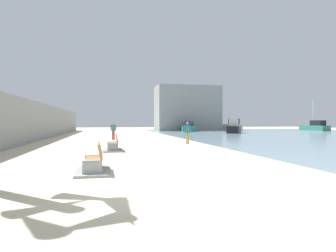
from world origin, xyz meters
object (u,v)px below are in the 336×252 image
object	(u,v)px
bench_far	(113,147)
person_walking	(113,130)
bench_near	(94,165)
person_standing	(188,131)
boat_outer	(234,128)
boat_nearest	(232,126)
boat_far_right	(315,127)
boat_distant	(187,127)

from	to	relation	value
bench_far	person_walking	bearing A→B (deg)	88.88
bench_near	person_standing	size ratio (longest dim) A/B	1.27
bench_near	person_walking	xyz separation A→B (m)	(0.96, 17.36, 0.71)
person_walking	boat_outer	size ratio (longest dim) A/B	0.34
person_standing	boat_nearest	world-z (taller)	boat_nearest
bench_near	person_walking	size ratio (longest dim) A/B	1.30
bench_far	person_walking	distance (m)	10.31
person_walking	boat_nearest	bearing A→B (deg)	46.26
bench_far	boat_far_right	bearing A→B (deg)	38.25
boat_far_right	boat_nearest	bearing A→B (deg)	162.62
boat_distant	boat_outer	size ratio (longest dim) A/B	1.43
boat_outer	bench_near	bearing A→B (deg)	-122.53
boat_nearest	bench_near	bearing A→B (deg)	-119.97
bench_near	boat_far_right	xyz separation A→B (m)	(38.25, 36.63, 0.52)
person_standing	boat_nearest	xyz separation A→B (m)	(17.41, 30.29, -0.10)
person_walking	boat_distant	xyz separation A→B (m)	(13.11, 21.06, -0.25)
boat_distant	bench_far	bearing A→B (deg)	-113.02
bench_near	person_standing	bearing A→B (deg)	59.79
bench_far	boat_far_right	xyz separation A→B (m)	(37.49, 29.55, 0.52)
person_standing	boat_far_right	xyz separation A→B (m)	(31.91, 25.75, -0.22)
boat_distant	boat_far_right	xyz separation A→B (m)	(24.18, -1.79, 0.05)
person_walking	person_standing	bearing A→B (deg)	-50.30
person_walking	boat_far_right	bearing A→B (deg)	27.33
bench_near	boat_nearest	xyz separation A→B (m)	(23.74, 41.17, 0.64)
bench_near	boat_outer	bearing A→B (deg)	57.47
bench_far	boat_outer	distance (m)	28.17
bench_near	boat_far_right	distance (m)	52.96
boat_distant	bench_near	bearing A→B (deg)	-110.12
boat_outer	person_standing	bearing A→B (deg)	-123.87
bench_far	person_walking	world-z (taller)	person_walking
boat_far_right	boat_distant	bearing A→B (deg)	175.77
boat_distant	boat_far_right	size ratio (longest dim) A/B	1.08
person_standing	bench_far	bearing A→B (deg)	-145.71
boat_outer	bench_far	bearing A→B (deg)	-128.99
bench_near	person_walking	distance (m)	17.40
bench_far	boat_outer	size ratio (longest dim) A/B	0.44
boat_distant	boat_outer	distance (m)	10.43
person_standing	boat_outer	size ratio (longest dim) A/B	0.35
bench_near	boat_outer	xyz separation A→B (m)	(18.48, 28.97, 0.57)
bench_far	boat_distant	bearing A→B (deg)	66.98
person_standing	boat_distant	bearing A→B (deg)	74.31
bench_far	boat_far_right	distance (m)	47.74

